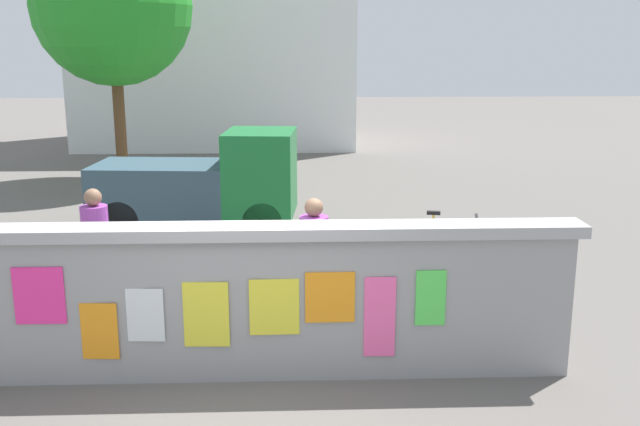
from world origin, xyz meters
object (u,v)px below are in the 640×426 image
(motorcycle, at_px, (229,265))
(person_walking, at_px, (314,250))
(auto_rickshaw_truck, at_px, (206,183))
(tree_roadside, at_px, (112,6))
(bicycle_near, at_px, (443,250))
(person_bystander, at_px, (96,238))

(motorcycle, distance_m, person_walking, 1.65)
(auto_rickshaw_truck, relative_size, tree_roadside, 0.61)
(bicycle_near, xyz_separation_m, person_walking, (-1.98, -2.04, 0.62))
(bicycle_near, relative_size, person_walking, 1.04)
(auto_rickshaw_truck, relative_size, person_walking, 2.29)
(person_walking, bearing_deg, bicycle_near, 45.87)
(person_bystander, bearing_deg, auto_rickshaw_truck, 76.93)
(motorcycle, distance_m, person_bystander, 1.76)
(motorcycle, xyz_separation_m, bicycle_near, (3.09, 0.95, -0.10))
(person_bystander, bearing_deg, tree_roadside, 100.88)
(person_walking, xyz_separation_m, person_bystander, (-2.74, 0.66, 0.00))
(tree_roadside, bearing_deg, auto_rickshaw_truck, -62.01)
(person_walking, bearing_deg, auto_rickshaw_truck, 111.16)
(auto_rickshaw_truck, relative_size, person_bystander, 2.29)
(auto_rickshaw_truck, height_order, person_bystander, auto_rickshaw_truck)
(person_walking, relative_size, person_bystander, 1.00)
(auto_rickshaw_truck, bearing_deg, person_walking, -68.84)
(tree_roadside, bearing_deg, motorcycle, -68.63)
(auto_rickshaw_truck, distance_m, bicycle_near, 4.64)
(auto_rickshaw_truck, xyz_separation_m, person_bystander, (-0.93, -4.01, 0.09))
(auto_rickshaw_truck, height_order, bicycle_near, auto_rickshaw_truck)
(bicycle_near, bearing_deg, person_walking, -134.13)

